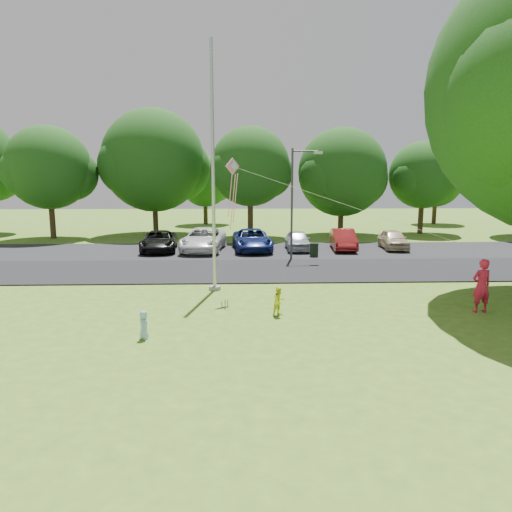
{
  "coord_description": "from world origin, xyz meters",
  "views": [
    {
      "loc": [
        -2.43,
        -13.75,
        4.56
      ],
      "look_at": [
        -1.8,
        4.0,
        1.6
      ],
      "focal_mm": 32.0,
      "sensor_mm": 36.0,
      "label": 1
    }
  ],
  "objects_px": {
    "flagpole": "(213,190)",
    "woman": "(481,286)",
    "kite": "(239,179)",
    "child_blue": "(144,325)",
    "child_yellow": "(279,301)",
    "street_lamp": "(296,194)",
    "trash_can": "(314,250)"
  },
  "relations": [
    {
      "from": "street_lamp",
      "to": "child_yellow",
      "type": "distance_m",
      "value": 11.66
    },
    {
      "from": "trash_can",
      "to": "kite",
      "type": "height_order",
      "value": "kite"
    },
    {
      "from": "trash_can",
      "to": "woman",
      "type": "bearing_deg",
      "value": -71.29
    },
    {
      "from": "street_lamp",
      "to": "woman",
      "type": "xyz_separation_m",
      "value": [
        5.15,
        -10.89,
        -2.86
      ]
    },
    {
      "from": "street_lamp",
      "to": "child_blue",
      "type": "xyz_separation_m",
      "value": [
        -6.02,
        -13.21,
        -3.38
      ]
    },
    {
      "from": "trash_can",
      "to": "child_yellow",
      "type": "bearing_deg",
      "value": -104.78
    },
    {
      "from": "child_blue",
      "to": "child_yellow",
      "type": "bearing_deg",
      "value": -66.69
    },
    {
      "from": "child_yellow",
      "to": "child_blue",
      "type": "xyz_separation_m",
      "value": [
        -4.13,
        -2.18,
        -0.08
      ]
    },
    {
      "from": "kite",
      "to": "flagpole",
      "type": "bearing_deg",
      "value": 101.89
    },
    {
      "from": "street_lamp",
      "to": "child_blue",
      "type": "height_order",
      "value": "street_lamp"
    },
    {
      "from": "flagpole",
      "to": "trash_can",
      "type": "relative_size",
      "value": 11.95
    },
    {
      "from": "flagpole",
      "to": "kite",
      "type": "xyz_separation_m",
      "value": [
        1.05,
        -0.88,
        0.44
      ]
    },
    {
      "from": "woman",
      "to": "child_yellow",
      "type": "relative_size",
      "value": 1.89
    },
    {
      "from": "flagpole",
      "to": "trash_can",
      "type": "height_order",
      "value": "flagpole"
    },
    {
      "from": "woman",
      "to": "child_yellow",
      "type": "bearing_deg",
      "value": -7.16
    },
    {
      "from": "child_blue",
      "to": "street_lamp",
      "type": "bearing_deg",
      "value": -29.06
    },
    {
      "from": "flagpole",
      "to": "trash_can",
      "type": "xyz_separation_m",
      "value": [
        5.5,
        8.0,
        -3.74
      ]
    },
    {
      "from": "flagpole",
      "to": "child_blue",
      "type": "xyz_separation_m",
      "value": [
        -1.73,
        -5.94,
        -3.75
      ]
    },
    {
      "from": "woman",
      "to": "kite",
      "type": "bearing_deg",
      "value": -26.38
    },
    {
      "from": "woman",
      "to": "kite",
      "type": "distance_m",
      "value": 9.56
    },
    {
      "from": "child_yellow",
      "to": "kite",
      "type": "bearing_deg",
      "value": 76.09
    },
    {
      "from": "flagpole",
      "to": "street_lamp",
      "type": "bearing_deg",
      "value": 59.44
    },
    {
      "from": "child_yellow",
      "to": "trash_can",
      "type": "bearing_deg",
      "value": 36.28
    },
    {
      "from": "trash_can",
      "to": "woman",
      "type": "xyz_separation_m",
      "value": [
        3.94,
        -11.63,
        0.52
      ]
    },
    {
      "from": "flagpole",
      "to": "child_blue",
      "type": "relative_size",
      "value": 11.89
    },
    {
      "from": "flagpole",
      "to": "street_lamp",
      "type": "relative_size",
      "value": 1.58
    },
    {
      "from": "child_yellow",
      "to": "child_blue",
      "type": "bearing_deg",
      "value": 168.91
    },
    {
      "from": "flagpole",
      "to": "woman",
      "type": "distance_m",
      "value": 10.61
    },
    {
      "from": "street_lamp",
      "to": "child_yellow",
      "type": "relative_size",
      "value": 6.32
    },
    {
      "from": "flagpole",
      "to": "kite",
      "type": "height_order",
      "value": "flagpole"
    },
    {
      "from": "street_lamp",
      "to": "child_yellow",
      "type": "height_order",
      "value": "street_lamp"
    },
    {
      "from": "flagpole",
      "to": "trash_can",
      "type": "bearing_deg",
      "value": 55.51
    }
  ]
}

